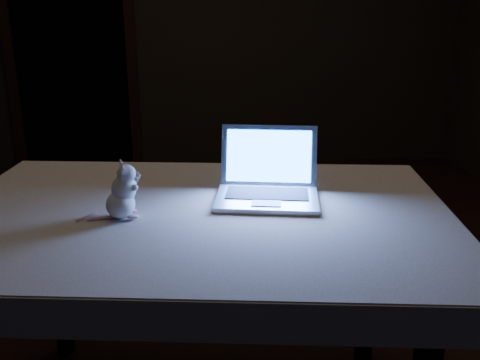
{
  "coord_description": "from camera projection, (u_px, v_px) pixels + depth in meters",
  "views": [
    {
      "loc": [
        -0.24,
        -2.17,
        1.39
      ],
      "look_at": [
        -0.05,
        -0.55,
        0.86
      ],
      "focal_mm": 40.0,
      "sensor_mm": 36.0,
      "label": 1
    }
  ],
  "objects": [
    {
      "name": "floor",
      "position": [
        237.0,
        316.0,
        2.51
      ],
      "size": [
        5.0,
        5.0,
        0.0
      ],
      "primitive_type": "plane",
      "color": "black",
      "rests_on": "ground"
    },
    {
      "name": "back_wall",
      "position": [
        203.0,
        15.0,
        4.45
      ],
      "size": [
        4.5,
        0.04,
        2.6
      ],
      "primitive_type": "cube",
      "color": "black",
      "rests_on": "ground"
    },
    {
      "name": "doorway",
      "position": [
        71.0,
        45.0,
        4.41
      ],
      "size": [
        1.06,
        0.36,
        2.13
      ],
      "primitive_type": null,
      "color": "black",
      "rests_on": "back_wall"
    },
    {
      "name": "table",
      "position": [
        202.0,
        322.0,
        1.77
      ],
      "size": [
        1.58,
        1.15,
        0.78
      ],
      "primitive_type": null,
      "rotation": [
        0.0,
        0.0,
        -0.16
      ],
      "color": "black",
      "rests_on": "floor"
    },
    {
      "name": "tablecloth",
      "position": [
        172.0,
        231.0,
        1.62
      ],
      "size": [
        1.62,
        1.13,
        0.1
      ],
      "primitive_type": null,
      "rotation": [
        0.0,
        0.0,
        -0.06
      ],
      "color": "beige",
      "rests_on": "table"
    },
    {
      "name": "laptop",
      "position": [
        267.0,
        169.0,
        1.69
      ],
      "size": [
        0.38,
        0.35,
        0.22
      ],
      "primitive_type": null,
      "rotation": [
        0.0,
        0.0,
        -0.2
      ],
      "color": "silver",
      "rests_on": "tablecloth"
    },
    {
      "name": "plush_mouse",
      "position": [
        120.0,
        190.0,
        1.57
      ],
      "size": [
        0.16,
        0.16,
        0.17
      ],
      "primitive_type": null,
      "rotation": [
        0.0,
        0.0,
        -0.29
      ],
      "color": "silver",
      "rests_on": "tablecloth"
    }
  ]
}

